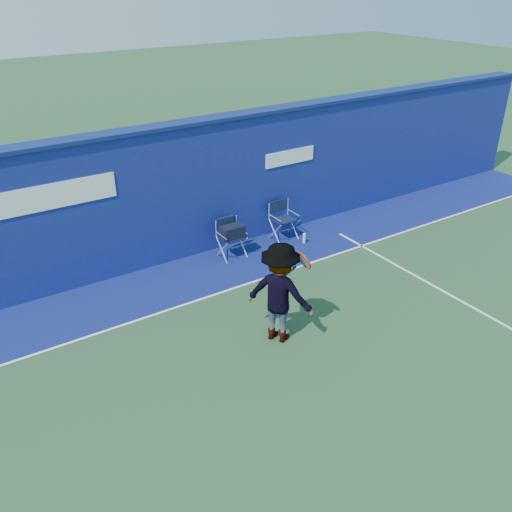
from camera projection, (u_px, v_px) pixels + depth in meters
ground at (288, 395)px, 8.50m from camera, size 80.00×80.00×0.00m
stadium_wall at (148, 198)px, 11.62m from camera, size 24.00×0.50×3.08m
out_of_bounds_strip at (175, 282)px, 11.53m from camera, size 24.00×1.80×0.01m
court_lines at (267, 373)px, 8.94m from camera, size 24.00×12.00×0.01m
directors_chair_left at (232, 241)px, 12.40m from camera, size 0.54×0.50×0.91m
directors_chair_right at (284, 228)px, 13.28m from camera, size 0.56×0.50×0.94m
water_bottle at (304, 238)px, 13.13m from camera, size 0.07×0.07×0.25m
tennis_player at (280, 293)px, 9.40m from camera, size 1.24×1.40×1.88m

